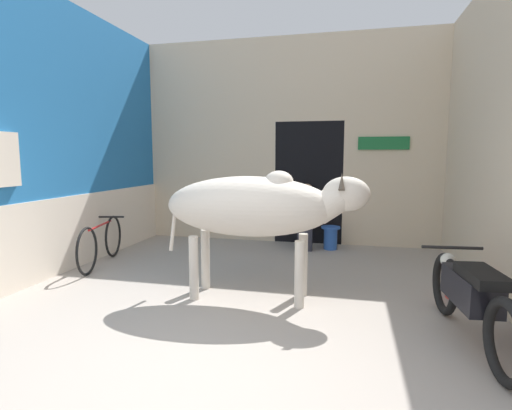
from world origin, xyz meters
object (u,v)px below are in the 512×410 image
at_px(plastic_stool, 330,237).
at_px(bucket, 458,287).
at_px(shopkeeper_seated, 306,215).
at_px(motorcycle_near, 470,295).
at_px(bicycle, 101,242).
at_px(cow, 257,207).

relative_size(plastic_stool, bucket, 1.59).
height_order(shopkeeper_seated, bucket, shopkeeper_seated).
xyz_separation_m(motorcycle_near, bucket, (0.20, 1.19, -0.31)).
distance_m(bicycle, plastic_stool, 3.84).
height_order(bicycle, shopkeeper_seated, shopkeeper_seated).
distance_m(motorcycle_near, plastic_stool, 3.65).
bearing_deg(cow, plastic_stool, 75.14).
distance_m(cow, motorcycle_near, 2.29).
relative_size(bicycle, plastic_stool, 4.06).
height_order(cow, bucket, cow).
bearing_deg(bicycle, shopkeeper_seated, 31.05).
xyz_separation_m(motorcycle_near, bicycle, (-4.74, 1.52, -0.08)).
xyz_separation_m(cow, motorcycle_near, (2.10, -0.67, -0.64)).
distance_m(plastic_stool, bucket, 2.69).
height_order(motorcycle_near, plastic_stool, motorcycle_near).
distance_m(cow, bucket, 2.54).
bearing_deg(plastic_stool, bicycle, -151.14).
bearing_deg(shopkeeper_seated, cow, -96.16).
bearing_deg(cow, bucket, 12.88).
xyz_separation_m(cow, plastic_stool, (0.72, 2.70, -0.86)).
xyz_separation_m(bicycle, plastic_stool, (3.36, 1.85, -0.13)).
height_order(cow, motorcycle_near, cow).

